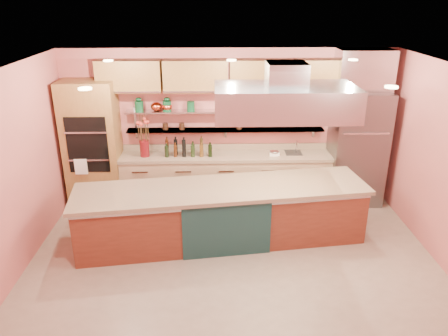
{
  "coord_description": "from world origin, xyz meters",
  "views": [
    {
      "loc": [
        -0.28,
        -5.32,
        3.69
      ],
      "look_at": [
        -0.11,
        1.0,
        1.14
      ],
      "focal_mm": 35.0,
      "sensor_mm": 36.0,
      "label": 1
    }
  ],
  "objects_px": {
    "refrigerator": "(357,148)",
    "flower_vase": "(145,148)",
    "green_canister": "(191,106)",
    "kitchen_scale": "(274,152)",
    "copper_kettle": "(156,107)",
    "island": "(222,214)"
  },
  "relations": [
    {
      "from": "refrigerator",
      "to": "flower_vase",
      "type": "height_order",
      "value": "refrigerator"
    },
    {
      "from": "refrigerator",
      "to": "green_canister",
      "type": "xyz_separation_m",
      "value": [
        -3.03,
        0.23,
        0.75
      ]
    },
    {
      "from": "refrigerator",
      "to": "green_canister",
      "type": "height_order",
      "value": "refrigerator"
    },
    {
      "from": "kitchen_scale",
      "to": "copper_kettle",
      "type": "bearing_deg",
      "value": -178.97
    },
    {
      "from": "refrigerator",
      "to": "green_canister",
      "type": "relative_size",
      "value": 12.62
    },
    {
      "from": "kitchen_scale",
      "to": "copper_kettle",
      "type": "xyz_separation_m",
      "value": [
        -2.13,
        0.22,
        0.82
      ]
    },
    {
      "from": "island",
      "to": "kitchen_scale",
      "type": "distance_m",
      "value": 1.78
    },
    {
      "from": "refrigerator",
      "to": "flower_vase",
      "type": "relative_size",
      "value": 7.04
    },
    {
      "from": "island",
      "to": "copper_kettle",
      "type": "xyz_separation_m",
      "value": [
        -1.14,
        1.6,
        1.33
      ]
    },
    {
      "from": "kitchen_scale",
      "to": "copper_kettle",
      "type": "distance_m",
      "value": 2.29
    },
    {
      "from": "island",
      "to": "flower_vase",
      "type": "relative_size",
      "value": 14.78
    },
    {
      "from": "island",
      "to": "copper_kettle",
      "type": "relative_size",
      "value": 22.09
    },
    {
      "from": "island",
      "to": "flower_vase",
      "type": "height_order",
      "value": "flower_vase"
    },
    {
      "from": "island",
      "to": "green_canister",
      "type": "relative_size",
      "value": 26.5
    },
    {
      "from": "island",
      "to": "green_canister",
      "type": "height_order",
      "value": "green_canister"
    },
    {
      "from": "flower_vase",
      "to": "copper_kettle",
      "type": "bearing_deg",
      "value": 44.27
    },
    {
      "from": "refrigerator",
      "to": "green_canister",
      "type": "distance_m",
      "value": 3.12
    },
    {
      "from": "refrigerator",
      "to": "flower_vase",
      "type": "bearing_deg",
      "value": 179.85
    },
    {
      "from": "kitchen_scale",
      "to": "green_canister",
      "type": "bearing_deg",
      "value": 178.65
    },
    {
      "from": "copper_kettle",
      "to": "green_canister",
      "type": "relative_size",
      "value": 1.2
    },
    {
      "from": "copper_kettle",
      "to": "green_canister",
      "type": "distance_m",
      "value": 0.62
    },
    {
      "from": "copper_kettle",
      "to": "green_canister",
      "type": "bearing_deg",
      "value": 0.0
    }
  ]
}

